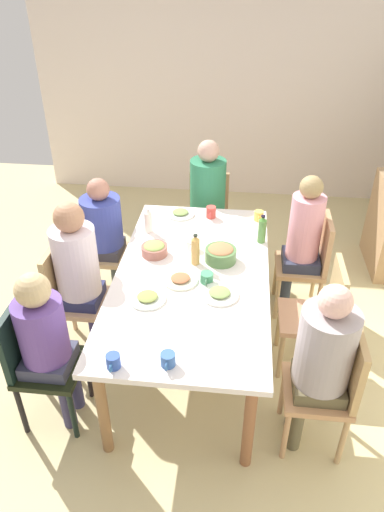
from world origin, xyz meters
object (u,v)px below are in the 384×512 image
object	(u,v)px
plate_2	(180,213)
cup_5	(207,278)
chair_1	(310,260)
bowl_1	(221,254)
bottle_1	(195,250)
chair_4	(208,214)
cup_0	(192,245)
chair_5	(332,384)
plate_0	(180,279)
bowl_0	(154,249)
person_4	(208,194)
chair_0	(319,312)
person_2	(78,267)
bottle_0	(148,221)
person_3	(45,337)
cup_3	(259,216)
chair_2	(71,294)
bottle_2	(262,230)
chair_3	(37,358)
plate_1	(148,298)
person_1	(302,236)
person_5	(322,355)
plate_3	(220,294)
chair_6	(96,247)
cup_1	(113,361)
person_6	(104,228)
dining_table	(192,282)

from	to	relation	value
plate_2	cup_5	bearing A→B (deg)	18.07
chair_1	bowl_1	size ratio (longest dim) A/B	3.93
plate_2	bottle_1	size ratio (longest dim) A/B	1.00
chair_4	cup_0	bearing A→B (deg)	-1.98
chair_5	plate_0	world-z (taller)	chair_5
bowl_0	cup_5	size ratio (longest dim) A/B	1.56
person_4	bowl_0	distance (m)	1.12
chair_0	chair_1	xyz separation A→B (m)	(-0.67, 0.00, 0.00)
person_2	chair_0	bearing A→B (deg)	90.00
chair_1	bottle_0	world-z (taller)	bottle_0
person_2	person_3	world-z (taller)	person_2
person_4	cup_3	size ratio (longest dim) A/B	11.24
chair_2	bottle_2	distance (m)	1.53
chair_3	cup_5	size ratio (longest dim) A/B	7.22
plate_1	bottle_2	size ratio (longest dim) A/B	1.06
person_1	person_2	world-z (taller)	person_2
bottle_2	chair_2	bearing A→B (deg)	-70.75
cup_0	bottle_0	distance (m)	0.44
plate_0	bowl_0	world-z (taller)	bowl_0
person_3	chair_4	distance (m)	2.22
cup_0	chair_2	bearing A→B (deg)	-69.55
person_5	plate_3	xyz separation A→B (m)	(-0.45, -0.62, 0.04)
chair_6	bottle_0	distance (m)	0.63
chair_5	cup_1	size ratio (longest dim) A/B	7.81
person_2	chair_5	xyz separation A→B (m)	(0.67, 1.75, -0.26)
chair_2	person_6	bearing A→B (deg)	172.36
person_5	plate_1	size ratio (longest dim) A/B	5.01
chair_1	bowl_0	bearing A→B (deg)	-69.81
chair_2	person_4	xyz separation A→B (m)	(-1.30, 0.92, 0.26)
person_4	person_6	bearing A→B (deg)	-52.87
chair_1	bottle_0	xyz separation A→B (m)	(0.13, -1.33, 0.36)
person_4	person_6	size ratio (longest dim) A/B	1.11
person_1	person_3	world-z (taller)	person_1
person_4	bottle_1	bearing A→B (deg)	0.47
chair_3	plate_0	xyz separation A→B (m)	(-0.57, 0.85, 0.27)
chair_0	person_1	world-z (taller)	person_1
cup_3	chair_6	bearing A→B (deg)	-83.22
chair_4	cup_5	size ratio (longest dim) A/B	7.22
bottle_0	dining_table	bearing A→B (deg)	37.18
chair_0	person_4	xyz separation A→B (m)	(-1.30, -0.92, 0.26)
chair_5	bowl_0	distance (m)	1.54
bottle_1	bottle_2	world-z (taller)	bottle_1
person_1	plate_0	distance (m)	1.18
bowl_1	person_5	bearing A→B (deg)	36.62
plate_0	bowl_1	size ratio (longest dim) A/B	1.05
person_4	chair_6	size ratio (longest dim) A/B	1.42
person_4	cup_3	xyz separation A→B (m)	(0.46, 0.47, 0.05)
person_5	plate_1	xyz separation A→B (m)	(-0.35, -1.08, 0.04)
person_1	plate_2	world-z (taller)	person_1
bottle_2	person_3	bearing A→B (deg)	-48.53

